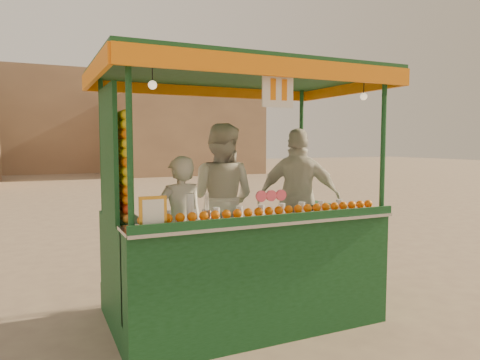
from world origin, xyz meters
name	(u,v)px	position (x,y,z in m)	size (l,w,h in m)	color
ground	(250,309)	(0.00, 0.00, 0.00)	(90.00, 90.00, 0.00)	brown
building_right	(186,136)	(7.00, 24.00, 2.50)	(9.00, 6.00, 5.00)	#9D7A59
building_center	(38,122)	(-2.00, 30.00, 3.50)	(14.00, 7.00, 7.00)	#9D7A59
juice_cart	(236,241)	(-0.29, -0.24, 0.93)	(3.18, 2.06, 2.89)	#103B15
vendor_left	(180,225)	(-0.87, 0.02, 1.12)	(0.61, 0.44, 1.56)	beige
vendor_middle	(221,199)	(-0.15, 0.57, 1.31)	(1.20, 1.19, 1.96)	silver
vendor_right	(299,199)	(0.85, 0.26, 1.29)	(1.19, 0.98, 1.90)	beige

